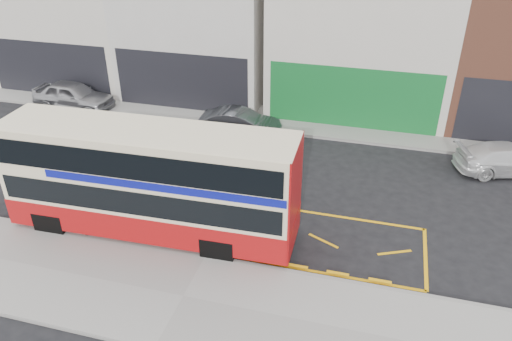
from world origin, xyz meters
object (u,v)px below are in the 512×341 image
(car_white, at_px, (508,159))
(bus_stop_post, at_px, (80,191))
(street_tree_right, at_px, (388,49))
(street_tree_left, at_px, (15,18))
(car_silver, at_px, (73,96))
(car_grey, at_px, (240,123))
(double_decker_bus, at_px, (151,181))

(car_white, bearing_deg, bus_stop_post, 103.23)
(car_white, height_order, street_tree_right, street_tree_right)
(car_white, xyz_separation_m, street_tree_left, (-26.63, 3.94, 3.41))
(car_silver, height_order, car_white, car_silver)
(car_silver, bearing_deg, car_grey, -92.05)
(street_tree_left, height_order, street_tree_right, street_tree_left)
(car_silver, relative_size, street_tree_left, 0.75)
(car_grey, distance_m, street_tree_right, 7.92)
(double_decker_bus, height_order, bus_stop_post, double_decker_bus)
(car_white, distance_m, street_tree_right, 7.38)
(car_grey, relative_size, street_tree_left, 0.66)
(car_white, bearing_deg, double_decker_bus, 104.11)
(double_decker_bus, distance_m, car_silver, 12.98)
(bus_stop_post, height_order, street_tree_right, street_tree_right)
(double_decker_bus, xyz_separation_m, street_tree_right, (7.09, 11.49, 1.81))
(street_tree_left, bearing_deg, bus_stop_post, -46.99)
(bus_stop_post, bearing_deg, car_white, 28.27)
(street_tree_right, bearing_deg, car_white, -33.37)
(bus_stop_post, distance_m, car_grey, 9.78)
(double_decker_bus, distance_m, car_grey, 8.47)
(street_tree_left, bearing_deg, car_white, -8.43)
(car_grey, bearing_deg, street_tree_right, -66.45)
(car_white, height_order, street_tree_left, street_tree_left)
(double_decker_bus, distance_m, street_tree_right, 13.62)
(car_grey, bearing_deg, bus_stop_post, 161.42)
(car_grey, bearing_deg, street_tree_left, 74.14)
(car_silver, relative_size, car_white, 1.03)
(car_grey, relative_size, car_white, 0.90)
(double_decker_bus, bearing_deg, car_silver, 133.30)
(car_grey, xyz_separation_m, street_tree_right, (6.49, 3.17, 3.25))
(double_decker_bus, bearing_deg, street_tree_left, 138.21)
(car_silver, relative_size, car_grey, 1.14)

